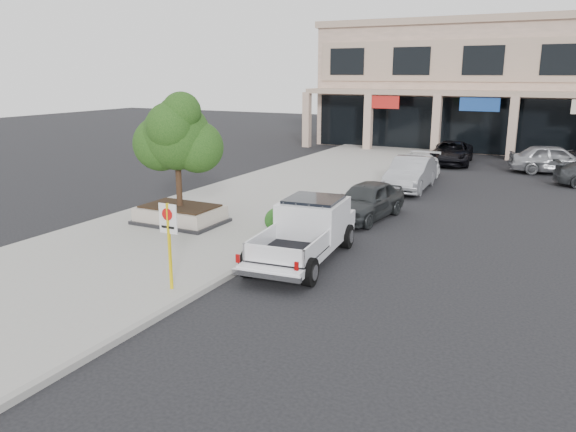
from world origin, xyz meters
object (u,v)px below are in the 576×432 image
object	(u,v)px
no_parking_sign	(169,234)
curb_car_a	(366,200)
curb_car_b	(411,174)
curb_car_c	(414,168)
planter	(180,214)
pickup_truck	(302,233)
curb_car_d	(451,153)
planter_tree	(182,136)
lot_car_a	(554,159)

from	to	relation	value
no_parking_sign	curb_car_a	world-z (taller)	no_parking_sign
curb_car_b	curb_car_c	distance (m)	2.33
planter	curb_car_b	size ratio (longest dim) A/B	0.65
pickup_truck	curb_car_d	bearing A→B (deg)	84.00
curb_car_b	curb_car_c	world-z (taller)	curb_car_b
curb_car_b	curb_car_a	bearing A→B (deg)	-92.68
curb_car_a	curb_car_c	xyz separation A→B (m)	(-0.38, 8.74, -0.04)
planter_tree	lot_car_a	bearing A→B (deg)	58.11
curb_car_c	curb_car_d	world-z (taller)	curb_car_d
planter_tree	curb_car_c	bearing A→B (deg)	67.61
planter	pickup_truck	xyz separation A→B (m)	(5.83, -1.50, 0.42)
curb_car_a	curb_car_c	size ratio (longest dim) A/B	0.90
planter_tree	curb_car_b	world-z (taller)	planter_tree
no_parking_sign	curb_car_d	world-z (taller)	no_parking_sign
pickup_truck	curb_car_c	size ratio (longest dim) A/B	1.18
planter	lot_car_a	xyz separation A→B (m)	(11.98, 19.18, 0.36)
planter	lot_car_a	distance (m)	22.62
curb_car_b	curb_car_c	bearing A→B (deg)	97.77
planter_tree	no_parking_sign	xyz separation A→B (m)	(3.80, -5.64, -1.78)
planter	no_parking_sign	xyz separation A→B (m)	(3.93, -5.48, 1.16)
curb_car_a	curb_car_c	distance (m)	8.75
pickup_truck	lot_car_a	size ratio (longest dim) A/B	1.17
no_parking_sign	curb_car_c	distance (m)	18.65
planter	curb_car_b	xyz separation A→B (m)	(5.87, 10.80, 0.33)
curb_car_a	curb_car_d	size ratio (longest dim) A/B	0.85
pickup_truck	lot_car_a	bearing A→B (deg)	67.95
curb_car_b	curb_car_d	size ratio (longest dim) A/B	0.95
planter	curb_car_c	size ratio (longest dim) A/B	0.66
lot_car_a	curb_car_c	bearing A→B (deg)	118.45
planter_tree	planter	bearing A→B (deg)	-131.03
pickup_truck	curb_car_c	distance (m)	14.59
curb_car_b	curb_car_c	xyz separation A→B (m)	(-0.41, 2.29, -0.10)
curb_car_d	lot_car_a	world-z (taller)	lot_car_a
no_parking_sign	curb_car_b	world-z (taller)	no_parking_sign
curb_car_b	lot_car_a	xyz separation A→B (m)	(6.11, 8.39, 0.03)
curb_car_b	lot_car_a	world-z (taller)	lot_car_a
planter	planter_tree	distance (m)	2.95
planter	pickup_truck	world-z (taller)	pickup_truck
planter	no_parking_sign	bearing A→B (deg)	-54.35
planter	no_parking_sign	world-z (taller)	no_parking_sign
planter	lot_car_a	size ratio (longest dim) A/B	0.66
no_parking_sign	curb_car_c	size ratio (longest dim) A/B	0.47
planter	curb_car_c	world-z (taller)	curb_car_c
curb_car_a	curb_car_c	bearing A→B (deg)	99.38
pickup_truck	planter_tree	bearing A→B (deg)	158.29
pickup_truck	curb_car_c	bearing A→B (deg)	85.94
no_parking_sign	curb_car_d	size ratio (longest dim) A/B	0.45
planter_tree	no_parking_sign	distance (m)	7.03
no_parking_sign	pickup_truck	world-z (taller)	no_parking_sign
curb_car_b	lot_car_a	distance (m)	10.38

